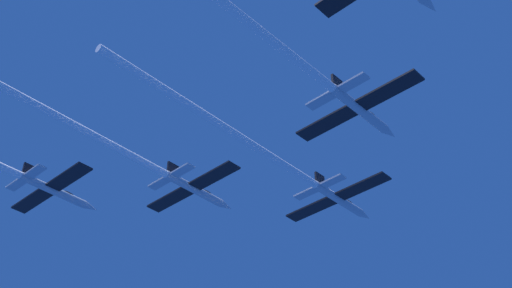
% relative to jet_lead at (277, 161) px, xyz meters
% --- Properties ---
extents(jet_lead, '(21.09, 60.79, 3.49)m').
position_rel_jet_lead_xyz_m(jet_lead, '(0.00, 0.00, 0.00)').
color(jet_lead, '#B2BAC6').
extents(jet_left_wing, '(21.09, 59.80, 3.49)m').
position_rel_jet_lead_xyz_m(jet_left_wing, '(-17.50, -17.96, 1.14)').
color(jet_left_wing, '#B2BAC6').
extents(jet_right_wing, '(21.09, 55.63, 3.49)m').
position_rel_jet_lead_xyz_m(jet_right_wing, '(17.16, -15.17, 0.45)').
color(jet_right_wing, '#B2BAC6').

